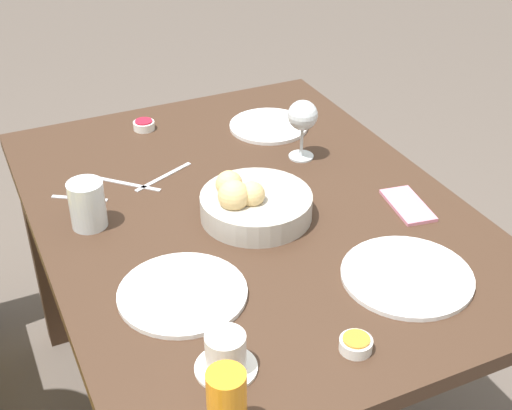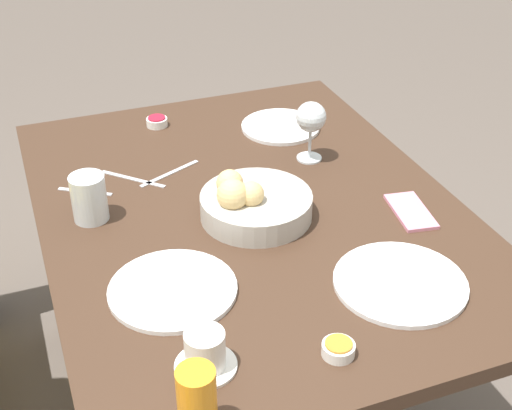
{
  "view_description": "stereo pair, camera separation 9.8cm",
  "coord_description": "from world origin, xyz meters",
  "views": [
    {
      "loc": [
        -1.25,
        0.56,
        1.6
      ],
      "look_at": [
        -0.04,
        0.0,
        0.75
      ],
      "focal_mm": 50.0,
      "sensor_mm": 36.0,
      "label": 1
    },
    {
      "loc": [
        -1.29,
        0.47,
        1.6
      ],
      "look_at": [
        -0.04,
        0.0,
        0.75
      ],
      "focal_mm": 50.0,
      "sensor_mm": 36.0,
      "label": 2
    }
  ],
  "objects": [
    {
      "name": "juice_glass",
      "position": [
        -0.57,
        0.29,
        0.78
      ],
      "size": [
        0.06,
        0.06,
        0.13
      ],
      "color": "orange",
      "rests_on": "dining_table"
    },
    {
      "name": "fork_silver",
      "position": [
        0.21,
        0.13,
        0.72
      ],
      "size": [
        0.08,
        0.17,
        0.0
      ],
      "color": "#B7B7BC",
      "rests_on": "dining_table"
    },
    {
      "name": "plate_near_right",
      "position": [
        0.35,
        -0.22,
        0.72
      ],
      "size": [
        0.22,
        0.22,
        0.01
      ],
      "color": "white",
      "rests_on": "dining_table"
    },
    {
      "name": "wine_glass",
      "position": [
        0.16,
        -0.22,
        0.83
      ],
      "size": [
        0.08,
        0.08,
        0.16
      ],
      "color": "silver",
      "rests_on": "dining_table"
    },
    {
      "name": "spoon_coffee",
      "position": [
        0.2,
        0.34,
        0.72
      ],
      "size": [
        0.08,
        0.12,
        0.0
      ],
      "color": "#B7B7BC",
      "rests_on": "dining_table"
    },
    {
      "name": "jam_bowl_honey",
      "position": [
        -0.5,
        0.02,
        0.73
      ],
      "size": [
        0.06,
        0.06,
        0.03
      ],
      "color": "white",
      "rests_on": "dining_table"
    },
    {
      "name": "plate_near_left",
      "position": [
        -0.37,
        -0.18,
        0.72
      ],
      "size": [
        0.26,
        0.26,
        0.01
      ],
      "color": "white",
      "rests_on": "dining_table"
    },
    {
      "name": "water_tumbler",
      "position": [
        0.08,
        0.35,
        0.77
      ],
      "size": [
        0.08,
        0.08,
        0.11
      ],
      "color": "silver",
      "rests_on": "dining_table"
    },
    {
      "name": "bread_basket",
      "position": [
        -0.04,
        0.01,
        0.75
      ],
      "size": [
        0.25,
        0.25,
        0.11
      ],
      "color": "#B2ADA3",
      "rests_on": "dining_table"
    },
    {
      "name": "cell_phone",
      "position": [
        -0.15,
        -0.33,
        0.72
      ],
      "size": [
        0.16,
        0.1,
        0.01
      ],
      "color": "pink",
      "rests_on": "dining_table"
    },
    {
      "name": "jam_bowl_berry",
      "position": [
        0.48,
        0.1,
        0.73
      ],
      "size": [
        0.06,
        0.06,
        0.03
      ],
      "color": "white",
      "rests_on": "dining_table"
    },
    {
      "name": "plate_far_center",
      "position": [
        -0.23,
        0.24,
        0.72
      ],
      "size": [
        0.25,
        0.25,
        0.01
      ],
      "color": "white",
      "rests_on": "dining_table"
    },
    {
      "name": "coffee_cup",
      "position": [
        -0.44,
        0.24,
        0.75
      ],
      "size": [
        0.11,
        0.11,
        0.07
      ],
      "color": "white",
      "rests_on": "dining_table"
    },
    {
      "name": "dining_table",
      "position": [
        0.0,
        0.0,
        0.62
      ],
      "size": [
        1.23,
        0.93,
        0.72
      ],
      "color": "#3D281C",
      "rests_on": "ground_plane"
    },
    {
      "name": "knife_silver",
      "position": [
        0.22,
        0.22,
        0.72
      ],
      "size": [
        0.13,
        0.13,
        0.0
      ],
      "color": "#B7B7BC",
      "rests_on": "dining_table"
    }
  ]
}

